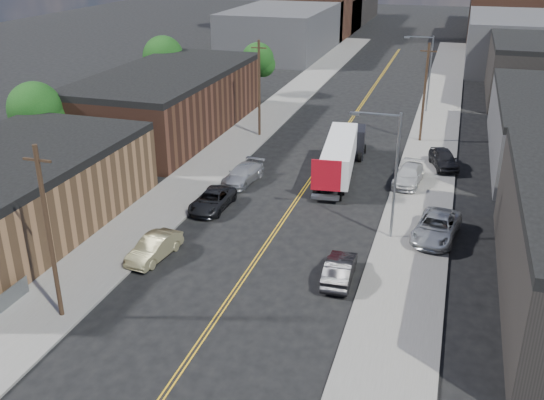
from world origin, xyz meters
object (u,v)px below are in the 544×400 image
Objects in this scene: car_left_c at (212,200)px; car_left_b at (154,248)px; semi_truck at (343,152)px; car_left_d at (243,174)px; car_right_oncoming at (340,269)px; car_right_lot_c at (444,159)px; car_right_lot_b at (409,175)px; car_ahead_truck at (349,145)px; car_right_lot_a at (436,227)px.

car_left_b is at bearing -93.02° from car_left_c.
semi_truck is 2.69× the size of car_left_d.
car_left_b is 12.12m from car_right_oncoming.
car_right_oncoming is 0.96× the size of car_right_lot_c.
car_right_lot_b reaches higher than car_left_c.
car_left_d reaches higher than car_left_c.
car_right_oncoming is (11.08, -13.56, 0.01)m from car_left_d.
car_ahead_truck is (-0.50, 6.09, -1.33)m from semi_truck.
car_right_lot_b is at bearing -100.71° from car_right_oncoming.
semi_truck is 2.73× the size of car_ahead_truck.
semi_truck is at bearing 37.96° from car_left_d.
car_right_lot_a is 1.22× the size of car_right_lot_c.
car_left_d is 14.04m from car_right_lot_b.
car_right_lot_a is (17.40, 8.12, 0.20)m from car_left_b.
car_right_lot_b is (14.60, 17.88, 0.13)m from car_left_b.
semi_truck reaches higher than car_right_lot_b.
car_right_lot_b is 1.00× the size of car_ahead_truck.
semi_truck is 2.90× the size of car_right_lot_c.
semi_truck is 8.99m from car_left_d.
car_right_lot_c reaches higher than car_right_lot_b.
semi_truck is 2.38× the size of car_right_lot_a.
car_right_lot_c is at bearing 60.31° from car_left_b.
car_ahead_truck is (8.21, 24.95, -0.05)m from car_left_b.
car_ahead_truck is (-9.19, 16.82, -0.26)m from car_right_lot_a.
car_right_oncoming is 0.91× the size of car_right_lot_b.
car_right_lot_b reaches higher than car_left_b.
semi_truck is at bearing 72.61° from car_left_b.
car_left_d is 1.12× the size of car_right_oncoming.
semi_truck is at bearing -90.96° from car_ahead_truck.
car_right_lot_a is at bearing -57.23° from semi_truck.
car_left_c is (-8.09, -10.42, -1.32)m from semi_truck.
car_right_oncoming is (12.09, 0.81, 0.00)m from car_left_b.
semi_truck is at bearing 176.42° from car_right_lot_b.
semi_truck is 3.01× the size of car_left_b.
car_right_oncoming is at bearing -43.01° from car_left_d.
car_right_lot_b is 9.53m from car_ahead_truck.
car_right_lot_c reaches higher than car_ahead_truck.
car_left_d is 12.79m from car_ahead_truck.
car_right_lot_c is (5.16, 22.02, 0.21)m from car_right_oncoming.
car_left_b is 0.91× the size of car_right_lot_b.
semi_truck is at bearing 53.29° from car_left_c.
semi_truck is 18.40m from car_right_oncoming.
car_ahead_truck is (-3.89, 24.13, -0.05)m from car_right_oncoming.
car_right_lot_c is (16.24, 8.46, 0.22)m from car_left_d.
semi_truck reaches higher than car_right_oncoming.
semi_truck reaches higher than car_right_lot_a.
car_left_d is at bearing -53.10° from car_right_oncoming.
car_right_lot_c reaches higher than car_right_lot_a.
car_left_b is at bearing -123.46° from car_right_lot_b.
car_right_lot_c is (-0.15, 14.70, 0.01)m from car_right_lot_a.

